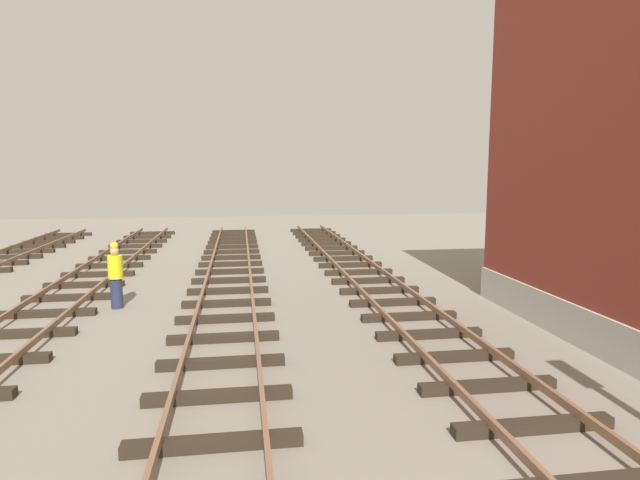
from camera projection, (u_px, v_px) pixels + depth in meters
name	position (u px, v px, depth m)	size (l,w,h in m)	color
track_worker_foreground	(116.00, 275.00, 14.77)	(0.40, 0.40, 1.87)	#262D4C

